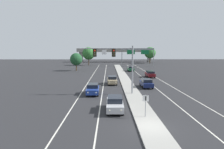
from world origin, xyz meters
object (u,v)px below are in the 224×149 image
object	(u,v)px
overhead_signal_mast	(117,59)
car_receding_green	(131,69)
car_receding_navy	(146,83)
tree_far_left_c	(76,59)
car_receding_darkred	(150,74)
tree_far_left_a	(89,53)
highway_sign_gantry	(138,51)
car_oncoming_blue	(93,89)
car_oncoming_tan	(112,80)
median_sign_post	(146,102)
tree_far_right_b	(150,53)
car_oncoming_silver	(115,103)

from	to	relation	value
overhead_signal_mast	car_receding_green	distance (m)	34.03
car_receding_navy	tree_far_left_c	xyz separation A→B (m)	(-17.31, 29.55, 2.94)
car_receding_darkred	tree_far_left_a	xyz separation A→B (m)	(-19.12, 39.34, 4.43)
car_receding_green	highway_sign_gantry	xyz separation A→B (m)	(4.88, 18.25, 5.34)
car_oncoming_blue	car_oncoming_tan	world-z (taller)	same
car_receding_darkred	car_receding_green	size ratio (longest dim) A/B	1.00
car_oncoming_blue	tree_far_left_a	xyz separation A→B (m)	(-6.41, 58.25, 4.43)
overhead_signal_mast	median_sign_post	world-z (taller)	overhead_signal_mast
tree_far_left_a	highway_sign_gantry	bearing A→B (deg)	-18.23
car_oncoming_tan	highway_sign_gantry	xyz separation A→B (m)	(11.21, 42.39, 5.34)
car_oncoming_blue	car_receding_darkred	bearing A→B (deg)	56.10
tree_far_left_a	tree_far_right_b	size ratio (longest dim) A/B	0.98
car_oncoming_tan	car_receding_darkred	size ratio (longest dim) A/B	1.00
car_oncoming_blue	highway_sign_gantry	distance (m)	53.64
highway_sign_gantry	tree_far_right_b	world-z (taller)	tree_far_right_b
median_sign_post	tree_far_left_c	world-z (taller)	tree_far_left_c
overhead_signal_mast	car_receding_darkred	xyz separation A→B (m)	(8.98, 18.97, -4.51)
highway_sign_gantry	tree_far_left_a	size ratio (longest dim) A/B	1.65
highway_sign_gantry	overhead_signal_mast	bearing A→B (deg)	-101.62
car_receding_darkred	tree_far_left_a	size ratio (longest dim) A/B	0.56
car_oncoming_silver	car_receding_darkred	size ratio (longest dim) A/B	1.00
overhead_signal_mast	car_receding_green	bearing A→B (deg)	80.26
car_receding_green	car_receding_navy	bearing A→B (deg)	-90.47
car_oncoming_blue	car_receding_green	distance (m)	34.49
car_oncoming_blue	tree_far_right_b	world-z (taller)	tree_far_right_b
car_oncoming_tan	car_receding_green	bearing A→B (deg)	75.31
car_oncoming_silver	car_receding_navy	bearing A→B (deg)	66.11
highway_sign_gantry	tree_far_left_c	bearing A→B (deg)	-143.60
car_oncoming_silver	tree_far_left_c	bearing A→B (deg)	104.52
car_oncoming_tan	tree_far_right_b	size ratio (longest dim) A/B	0.55
tree_far_right_b	tree_far_left_c	bearing A→B (deg)	-131.21
car_oncoming_silver	tree_far_left_a	xyz separation A→B (m)	(-9.51, 66.66, 4.43)
car_receding_darkred	highway_sign_gantry	world-z (taller)	highway_sign_gantry
median_sign_post	car_oncoming_silver	xyz separation A→B (m)	(-2.96, 2.46, -0.77)
median_sign_post	car_oncoming_blue	world-z (taller)	median_sign_post
car_receding_navy	tree_far_left_c	world-z (taller)	tree_far_left_c
car_receding_navy	tree_far_right_b	distance (m)	67.02
car_receding_darkred	highway_sign_gantry	size ratio (longest dim) A/B	0.34
car_receding_navy	car_receding_darkred	world-z (taller)	same
tree_far_left_a	overhead_signal_mast	bearing A→B (deg)	-80.14
car_receding_green	car_receding_darkred	bearing A→B (deg)	-77.06
median_sign_post	car_oncoming_silver	distance (m)	3.92
tree_far_left_c	tree_far_right_b	distance (m)	47.64
car_receding_green	overhead_signal_mast	bearing A→B (deg)	-99.74
tree_far_right_b	highway_sign_gantry	bearing A→B (deg)	-114.89
car_oncoming_tan	highway_sign_gantry	size ratio (longest dim) A/B	0.34
car_oncoming_silver	car_receding_navy	world-z (taller)	same
overhead_signal_mast	car_oncoming_silver	xyz separation A→B (m)	(-0.62, -8.35, -4.51)
tree_far_left_c	car_receding_navy	bearing A→B (deg)	-59.63
car_oncoming_silver	car_receding_green	world-z (taller)	same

